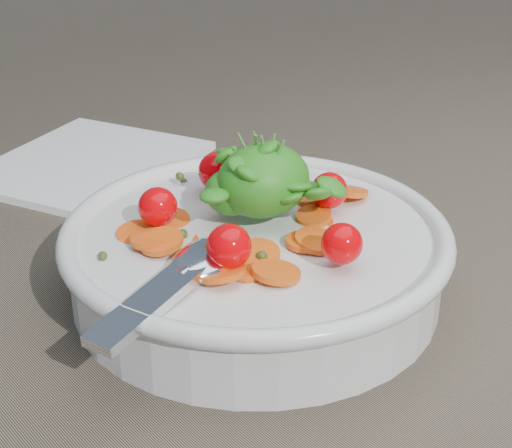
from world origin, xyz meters
TOP-DOWN VIEW (x-y plane):
  - ground at (0.00, 0.00)m, footprint 6.00×6.00m
  - bowl at (-0.03, -0.02)m, footprint 0.26×0.24m
  - napkin at (-0.01, 0.24)m, footprint 0.23×0.22m

SIDE VIEW (x-z plane):
  - ground at x=0.00m, z-range 0.00..0.00m
  - napkin at x=-0.01m, z-range 0.00..0.01m
  - bowl at x=-0.03m, z-range -0.02..0.08m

